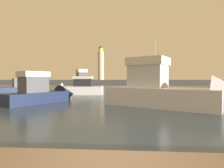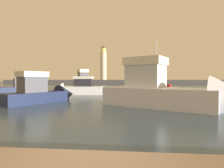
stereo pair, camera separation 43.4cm
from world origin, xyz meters
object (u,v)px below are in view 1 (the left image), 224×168
motorboat_0 (46,93)px  motorboat_1 (75,89)px  sailboat_moored (151,86)px  motorboat_3 (181,93)px  lighthouse (101,64)px  mooring_buoy (136,92)px  motorboat_4 (6,90)px  motorboat_2 (84,83)px

motorboat_0 → motorboat_1: (0.30, 7.34, -0.03)m
sailboat_moored → motorboat_3: bearing=-92.9°
lighthouse → mooring_buoy: (10.00, -46.25, -6.94)m
motorboat_4 → sailboat_moored: 23.21m
motorboat_0 → motorboat_1: size_ratio=0.98×
motorboat_1 → motorboat_2: 8.00m
sailboat_moored → motorboat_2: bearing=-158.4°
motorboat_0 → motorboat_1: 7.35m
lighthouse → motorboat_3: size_ratio=1.28×
lighthouse → sailboat_moored: 36.26m
motorboat_1 → motorboat_3: 13.63m
motorboat_1 → mooring_buoy: size_ratio=8.89×
mooring_buoy → sailboat_moored: bearing=75.1°
motorboat_4 → motorboat_3: bearing=-23.4°
motorboat_0 → motorboat_4: size_ratio=1.09×
lighthouse → sailboat_moored: (13.54, -32.94, -6.81)m
motorboat_1 → sailboat_moored: sailboat_moored is taller
motorboat_1 → mooring_buoy: bearing=-6.2°
lighthouse → motorboat_0: lighthouse is taller
motorboat_4 → mooring_buoy: size_ratio=8.02×
motorboat_1 → sailboat_moored: bearing=49.1°
motorboat_1 → motorboat_3: motorboat_3 is taller
lighthouse → motorboat_4: (-4.27, -47.83, -6.69)m
lighthouse → motorboat_2: size_ratio=1.68×
motorboat_1 → mooring_buoy: motorboat_1 is taller
mooring_buoy → motorboat_3: bearing=-74.7°
motorboat_1 → motorboat_4: 7.37m
motorboat_0 → motorboat_3: size_ratio=0.65×
lighthouse → motorboat_1: lighthouse is taller
motorboat_3 → motorboat_2: bearing=120.6°
motorboat_1 → motorboat_4: size_ratio=1.11×
motorboat_0 → motorboat_2: (-0.35, 15.30, 0.39)m
mooring_buoy → motorboat_1: bearing=173.8°
lighthouse → motorboat_2: bearing=-86.9°
motorboat_3 → sailboat_moored: size_ratio=1.11×
lighthouse → motorboat_4: bearing=-95.1°
lighthouse → motorboat_3: (12.41, -55.03, -6.34)m
motorboat_4 → motorboat_2: bearing=58.5°
lighthouse → mooring_buoy: bearing=-77.8°
motorboat_2 → motorboat_1: bearing=-85.3°
lighthouse → sailboat_moored: size_ratio=1.43×
motorboat_2 → mooring_buoy: size_ratio=10.21×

